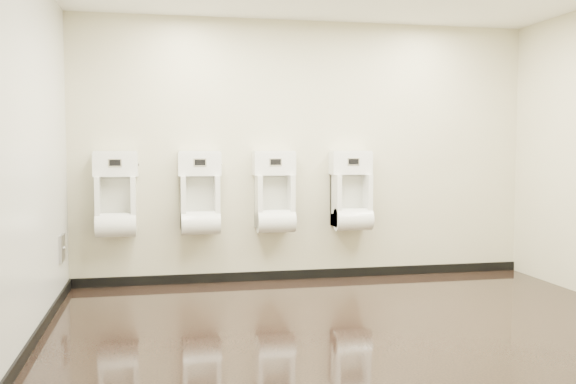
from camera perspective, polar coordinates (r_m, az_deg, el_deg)
name	(u,v)px	position (r m, az deg, el deg)	size (l,w,h in m)	color
ground	(354,320)	(5.48, 5.90, -11.28)	(5.00, 3.50, 0.00)	black
back_wall	(307,151)	(6.98, 1.68, 3.64)	(5.00, 0.02, 2.80)	beige
front_wall	(451,155)	(3.66, 14.27, 3.19)	(5.00, 0.02, 2.80)	beige
left_wall	(33,153)	(5.13, -21.75, 3.23)	(0.02, 3.50, 2.80)	beige
tile_overlay_left	(33,153)	(5.13, -21.70, 3.23)	(0.01, 3.50, 2.80)	white
skirting_back	(307,274)	(7.11, 1.68, -7.31)	(5.00, 0.02, 0.10)	black
skirting_left	(39,332)	(5.31, -21.24, -11.49)	(0.02, 3.50, 0.10)	black
access_panel	(62,248)	(6.38, -19.46, -4.74)	(0.04, 0.25, 0.25)	#9E9EA3
urinal_0	(116,200)	(6.68, -15.04, -0.73)	(0.45, 0.34, 0.84)	white
urinal_1	(200,199)	(6.68, -7.83, -0.63)	(0.45, 0.34, 0.84)	white
urinal_2	(275,198)	(6.78, -1.20, -0.53)	(0.45, 0.34, 0.84)	white
urinal_3	(352,197)	(6.98, 5.67, -0.42)	(0.45, 0.34, 0.84)	white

